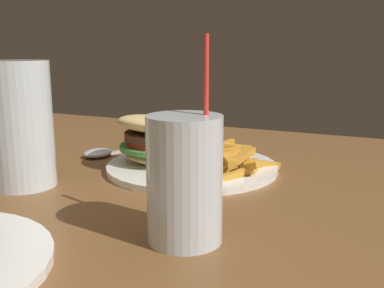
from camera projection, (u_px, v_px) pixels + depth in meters
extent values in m
cube|color=brown|center=(149.00, 240.00, 0.49)|extent=(1.68, 1.22, 0.03)
cylinder|color=brown|center=(21.00, 241.00, 1.36)|extent=(0.09, 0.09, 0.71)
cylinder|color=white|center=(192.00, 167.00, 0.70)|extent=(0.27, 0.27, 0.01)
ellipsoid|color=#DBB770|center=(161.00, 155.00, 0.71)|extent=(0.15, 0.13, 0.02)
cylinder|color=#428438|center=(161.00, 146.00, 0.71)|extent=(0.16, 0.16, 0.01)
cylinder|color=red|center=(161.00, 142.00, 0.71)|extent=(0.13, 0.13, 0.01)
cylinder|color=#4C2D1E|center=(161.00, 135.00, 0.71)|extent=(0.14, 0.14, 0.01)
ellipsoid|color=#DBB770|center=(153.00, 124.00, 0.69)|extent=(0.15, 0.13, 0.04)
cube|color=gold|center=(256.00, 163.00, 0.68)|extent=(0.06, 0.07, 0.03)
cube|color=gold|center=(215.00, 171.00, 0.64)|extent=(0.06, 0.06, 0.02)
cube|color=gold|center=(225.00, 158.00, 0.65)|extent=(0.05, 0.06, 0.01)
cube|color=gold|center=(189.00, 162.00, 0.69)|extent=(0.06, 0.07, 0.02)
cube|color=gold|center=(253.00, 164.00, 0.67)|extent=(0.02, 0.07, 0.02)
cube|color=gold|center=(243.00, 168.00, 0.65)|extent=(0.06, 0.05, 0.03)
cube|color=gold|center=(234.00, 163.00, 0.65)|extent=(0.05, 0.07, 0.03)
cube|color=gold|center=(215.00, 156.00, 0.71)|extent=(0.01, 0.07, 0.02)
cube|color=gold|center=(223.00, 158.00, 0.67)|extent=(0.01, 0.09, 0.04)
cube|color=gold|center=(199.00, 171.00, 0.64)|extent=(0.06, 0.08, 0.02)
cube|color=gold|center=(209.00, 158.00, 0.67)|extent=(0.06, 0.03, 0.02)
cube|color=gold|center=(236.00, 153.00, 0.67)|extent=(0.04, 0.08, 0.01)
cube|color=gold|center=(246.00, 165.00, 0.67)|extent=(0.04, 0.07, 0.03)
cube|color=gold|center=(237.00, 174.00, 0.63)|extent=(0.04, 0.07, 0.01)
cube|color=gold|center=(224.00, 146.00, 0.69)|extent=(0.07, 0.05, 0.02)
cube|color=gold|center=(210.00, 162.00, 0.67)|extent=(0.06, 0.03, 0.01)
cube|color=gold|center=(222.00, 153.00, 0.67)|extent=(0.05, 0.06, 0.01)
cube|color=gold|center=(229.00, 160.00, 0.66)|extent=(0.05, 0.07, 0.03)
cube|color=gold|center=(218.00, 147.00, 0.68)|extent=(0.04, 0.06, 0.02)
cylinder|color=silver|center=(20.00, 125.00, 0.61)|extent=(0.09, 0.09, 0.17)
cylinder|color=#C67F23|center=(21.00, 133.00, 0.61)|extent=(0.08, 0.08, 0.15)
cylinder|color=silver|center=(185.00, 179.00, 0.44)|extent=(0.07, 0.07, 0.13)
cylinder|color=#EFA819|center=(185.00, 197.00, 0.44)|extent=(0.07, 0.07, 0.09)
cylinder|color=red|center=(206.00, 141.00, 0.43)|extent=(0.02, 0.03, 0.20)
ellipsoid|color=silver|center=(98.00, 153.00, 0.78)|extent=(0.06, 0.06, 0.01)
cube|color=silver|center=(133.00, 148.00, 0.84)|extent=(0.04, 0.12, 0.00)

